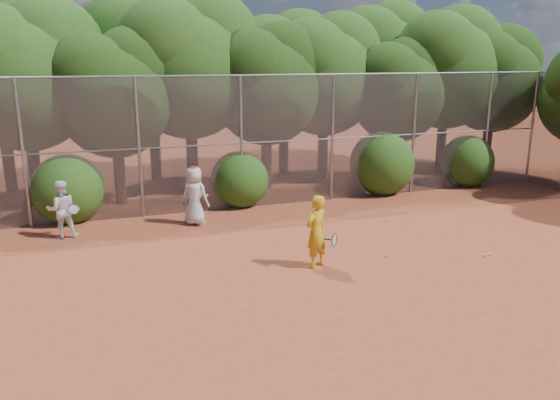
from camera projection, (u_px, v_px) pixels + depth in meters
name	position (u px, v px, depth m)	size (l,w,h in m)	color
ground	(362.00, 273.00, 11.74)	(80.00, 80.00, 0.00)	#953C21
fence_back	(269.00, 140.00, 16.66)	(20.05, 0.09, 4.03)	gray
tree_1	(25.00, 69.00, 16.25)	(4.64, 4.03, 6.35)	black
tree_2	(115.00, 89.00, 16.55)	(3.99, 3.47, 5.47)	black
tree_3	(190.00, 61.00, 18.07)	(4.89, 4.26, 6.70)	black
tree_4	(267.00, 80.00, 18.48)	(4.19, 3.64, 5.73)	black
tree_5	(325.00, 70.00, 19.94)	(4.51, 3.92, 6.17)	black
tree_6	(398.00, 86.00, 19.97)	(3.86, 3.36, 5.29)	black
tree_7	(448.00, 63.00, 21.13)	(4.77, 4.14, 6.53)	black
tree_8	(494.00, 75.00, 21.60)	(4.25, 3.70, 5.82)	black
tree_10	(151.00, 54.00, 19.70)	(5.15, 4.48, 7.06)	black
tree_11	(285.00, 66.00, 21.05)	(4.64, 4.03, 6.35)	black
tree_12	(380.00, 57.00, 22.96)	(5.02, 4.37, 6.88)	black
bush_0	(67.00, 186.00, 15.31)	(2.00, 2.00, 2.00)	#1F4310
bush_1	(240.00, 177.00, 16.94)	(1.80, 1.80, 1.80)	#1F4310
bush_2	(382.00, 161.00, 18.49)	(2.20, 2.20, 2.20)	#1F4310
bush_3	(467.00, 159.00, 19.65)	(1.90, 1.90, 1.90)	#1F4310
player_yellow	(316.00, 232.00, 11.89)	(0.83, 0.64, 1.63)	gold
player_teen	(195.00, 196.00, 14.99)	(0.94, 0.91, 1.65)	silver
player_white	(61.00, 209.00, 13.90)	(0.84, 0.72, 1.50)	white
ball_0	(423.00, 232.00, 14.36)	(0.07, 0.07, 0.07)	yellow
ball_1	(386.00, 221.00, 15.38)	(0.07, 0.07, 0.07)	yellow
ball_2	(484.00, 255.00, 12.70)	(0.07, 0.07, 0.07)	yellow
ball_3	(489.00, 254.00, 12.76)	(0.07, 0.07, 0.07)	yellow
ball_4	(386.00, 255.00, 12.70)	(0.07, 0.07, 0.07)	yellow
ball_5	(404.00, 212.00, 16.30)	(0.07, 0.07, 0.07)	yellow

